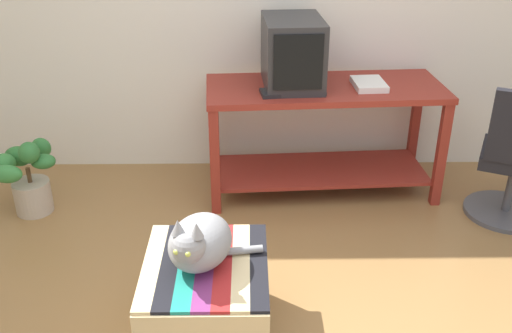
# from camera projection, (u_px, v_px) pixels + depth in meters

# --- Properties ---
(desk) EXTENTS (1.57, 0.71, 0.76)m
(desk) POSITION_uv_depth(u_px,v_px,m) (323.00, 120.00, 3.88)
(desk) COLOR maroon
(desk) RESTS_ON ground_plane
(tv_monitor) EXTENTS (0.39, 0.54, 0.43)m
(tv_monitor) POSITION_uv_depth(u_px,v_px,m) (293.00, 53.00, 3.70)
(tv_monitor) COLOR #28282B
(tv_monitor) RESTS_ON desk
(keyboard) EXTENTS (0.42, 0.21, 0.02)m
(keyboard) POSITION_uv_depth(u_px,v_px,m) (293.00, 92.00, 3.63)
(keyboard) COLOR black
(keyboard) RESTS_ON desk
(book) EXTENTS (0.21, 0.28, 0.04)m
(book) POSITION_uv_depth(u_px,v_px,m) (369.00, 84.00, 3.74)
(book) COLOR white
(book) RESTS_ON desk
(ottoman_with_blanket) EXTENTS (0.57, 0.66, 0.40)m
(ottoman_with_blanket) POSITION_uv_depth(u_px,v_px,m) (207.00, 299.00, 2.73)
(ottoman_with_blanket) COLOR tan
(ottoman_with_blanket) RESTS_ON ground_plane
(cat) EXTENTS (0.47, 0.42, 0.30)m
(cat) POSITION_uv_depth(u_px,v_px,m) (199.00, 242.00, 2.57)
(cat) COLOR gray
(cat) RESTS_ON ottoman_with_blanket
(potted_plant) EXTENTS (0.41, 0.37, 0.53)m
(potted_plant) POSITION_uv_depth(u_px,v_px,m) (27.00, 177.00, 3.73)
(potted_plant) COLOR #B7A893
(potted_plant) RESTS_ON ground_plane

